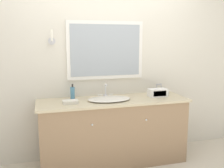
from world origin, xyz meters
The scene contains 7 objects.
wall_back centered at (0.00, 0.62, 1.28)m, with size 8.00×0.18×2.55m.
vanity_counter centered at (0.00, 0.30, 0.42)m, with size 1.90×0.59×0.84m.
sink_basin centered at (-0.06, 0.28, 0.86)m, with size 0.54×0.40×0.18m.
soap_bottle centered at (-0.49, 0.48, 0.92)m, with size 0.06×0.06×0.19m.
appliance_box centered at (0.62, 0.31, 0.90)m, with size 0.25×0.14×0.10m.
picture_frame centered at (0.72, 0.48, 0.91)m, with size 0.08×0.01×0.14m.
hand_towel_near_sink centered at (-0.55, 0.24, 0.86)m, with size 0.18×0.12×0.04m.
Camera 1 is at (-0.85, -2.66, 1.58)m, focal length 40.00 mm.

